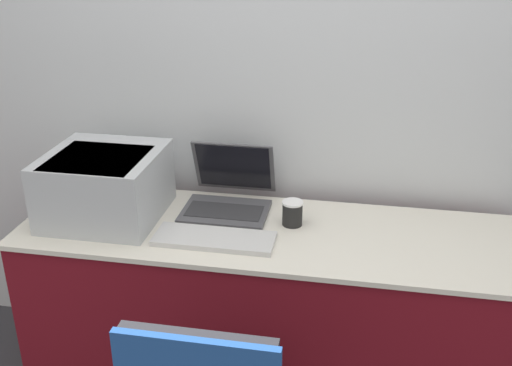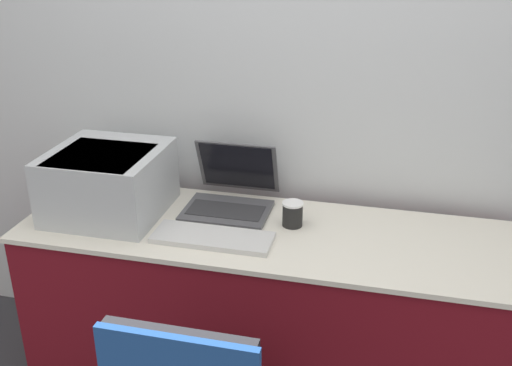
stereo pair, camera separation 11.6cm
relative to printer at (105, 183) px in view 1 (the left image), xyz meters
The scene contains 6 objects.
wall_back 0.85m from the printer, 30.77° to the left, with size 8.00×0.05×2.60m.
table 0.86m from the printer, ahead, with size 1.94×0.60×0.80m.
printer is the anchor object (origin of this frame).
laptop_left 0.50m from the printer, 19.47° to the left, with size 0.34×0.36×0.25m.
external_keyboard 0.51m from the printer, 15.24° to the right, with size 0.45×0.16×0.02m.
coffee_cup 0.75m from the printer, ahead, with size 0.08×0.08×0.10m.
Camera 1 is at (0.31, -1.72, 1.88)m, focal length 42.00 mm.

